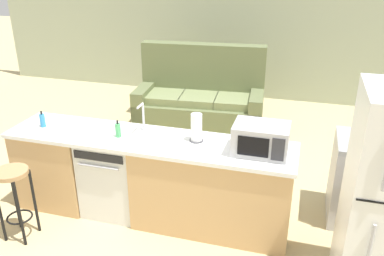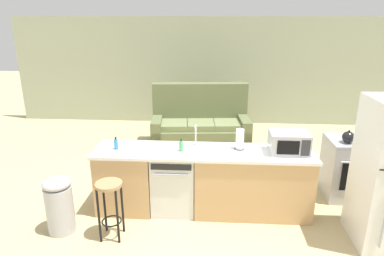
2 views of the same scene
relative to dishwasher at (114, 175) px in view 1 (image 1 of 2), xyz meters
The scene contains 13 objects.
ground_plane 0.49m from the dishwasher, ahead, with size 24.00×24.00×0.00m, color tan.
wall_back 4.33m from the dishwasher, 82.54° to the left, with size 10.00×0.06×2.60m.
kitchen_counter 0.49m from the dishwasher, ahead, with size 2.94×0.66×0.90m.
dishwasher is the anchor object (origin of this frame).
stove_range 2.66m from the dishwasher, 11.91° to the left, with size 0.76×0.68×0.90m.
microwave 1.64m from the dishwasher, ahead, with size 0.50×0.37×0.28m.
sink_faucet 0.70m from the dishwasher, 31.47° to the left, with size 0.07×0.18×0.30m.
paper_towel_roll 1.08m from the dishwasher, ahead, with size 0.14×0.14×0.28m.
soap_bottle 0.56m from the dishwasher, 21.67° to the right, with size 0.06×0.06×0.18m.
dish_soap_bottle 0.95m from the dishwasher, behind, with size 0.06×0.06×0.18m.
kettle 2.53m from the dishwasher, ahead, with size 0.21×0.17×0.19m.
bar_stool 0.99m from the dishwasher, 134.87° to the right, with size 0.32×0.32×0.74m.
couch 2.62m from the dishwasher, 84.48° to the left, with size 2.07×1.07×1.27m.
Camera 1 is at (1.60, -3.40, 2.60)m, focal length 38.00 mm.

